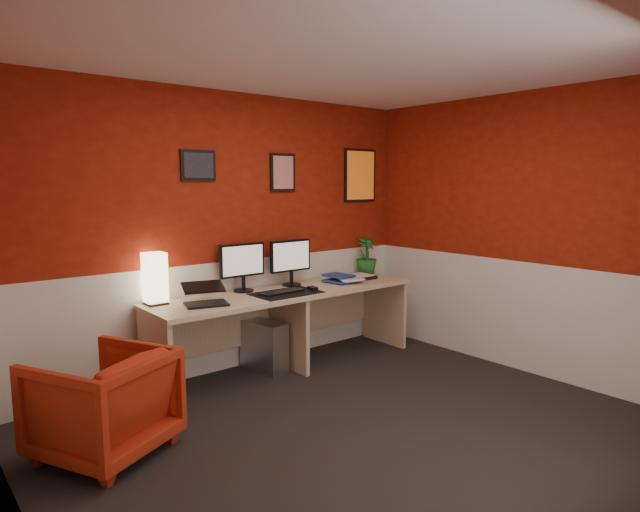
{
  "coord_description": "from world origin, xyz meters",
  "views": [
    {
      "loc": [
        -2.45,
        -2.5,
        1.71
      ],
      "look_at": [
        0.6,
        1.21,
        1.05
      ],
      "focal_mm": 30.27,
      "sensor_mm": 36.0,
      "label": 1
    }
  ],
  "objects_px": {
    "monitor_right": "(291,255)",
    "shoji_lamp": "(155,280)",
    "laptop": "(206,292)",
    "zen_tray": "(357,278)",
    "potted_plant": "(366,256)",
    "desk": "(288,329)",
    "armchair": "(103,403)",
    "monitor_left": "(243,260)",
    "pc_tower": "(264,345)"
  },
  "relations": [
    {
      "from": "monitor_right",
      "to": "shoji_lamp",
      "type": "bearing_deg",
      "value": 177.77
    },
    {
      "from": "monitor_right",
      "to": "laptop",
      "type": "bearing_deg",
      "value": -166.96
    },
    {
      "from": "laptop",
      "to": "zen_tray",
      "type": "xyz_separation_m",
      "value": [
        1.74,
        0.09,
        -0.09
      ]
    },
    {
      "from": "potted_plant",
      "to": "laptop",
      "type": "bearing_deg",
      "value": -172.74
    },
    {
      "from": "shoji_lamp",
      "to": "zen_tray",
      "type": "relative_size",
      "value": 1.14
    },
    {
      "from": "desk",
      "to": "shoji_lamp",
      "type": "distance_m",
      "value": 1.3
    },
    {
      "from": "desk",
      "to": "armchair",
      "type": "height_order",
      "value": "desk"
    },
    {
      "from": "laptop",
      "to": "zen_tray",
      "type": "distance_m",
      "value": 1.75
    },
    {
      "from": "potted_plant",
      "to": "zen_tray",
      "type": "bearing_deg",
      "value": -150.61
    },
    {
      "from": "monitor_left",
      "to": "monitor_right",
      "type": "distance_m",
      "value": 0.51
    },
    {
      "from": "pc_tower",
      "to": "armchair",
      "type": "xyz_separation_m",
      "value": [
        -1.64,
        -0.67,
        0.11
      ]
    },
    {
      "from": "monitor_left",
      "to": "potted_plant",
      "type": "bearing_deg",
      "value": -0.78
    },
    {
      "from": "monitor_right",
      "to": "pc_tower",
      "type": "xyz_separation_m",
      "value": [
        -0.37,
        -0.07,
        -0.8
      ]
    },
    {
      "from": "monitor_left",
      "to": "potted_plant",
      "type": "height_order",
      "value": "monitor_left"
    },
    {
      "from": "monitor_right",
      "to": "armchair",
      "type": "distance_m",
      "value": 2.25
    },
    {
      "from": "shoji_lamp",
      "to": "potted_plant",
      "type": "relative_size",
      "value": 1.01
    },
    {
      "from": "desk",
      "to": "zen_tray",
      "type": "bearing_deg",
      "value": 1.88
    },
    {
      "from": "monitor_right",
      "to": "zen_tray",
      "type": "relative_size",
      "value": 1.66
    },
    {
      "from": "monitor_right",
      "to": "potted_plant",
      "type": "bearing_deg",
      "value": 1.29
    },
    {
      "from": "desk",
      "to": "monitor_left",
      "type": "relative_size",
      "value": 4.48
    },
    {
      "from": "monitor_left",
      "to": "armchair",
      "type": "xyz_separation_m",
      "value": [
        -1.51,
        -0.78,
        -0.69
      ]
    },
    {
      "from": "monitor_right",
      "to": "desk",
      "type": "bearing_deg",
      "value": -134.28
    },
    {
      "from": "monitor_right",
      "to": "pc_tower",
      "type": "height_order",
      "value": "monitor_right"
    },
    {
      "from": "zen_tray",
      "to": "potted_plant",
      "type": "height_order",
      "value": "potted_plant"
    },
    {
      "from": "shoji_lamp",
      "to": "armchair",
      "type": "height_order",
      "value": "shoji_lamp"
    },
    {
      "from": "laptop",
      "to": "pc_tower",
      "type": "bearing_deg",
      "value": 30.81
    },
    {
      "from": "armchair",
      "to": "zen_tray",
      "type": "bearing_deg",
      "value": 165.66
    },
    {
      "from": "potted_plant",
      "to": "pc_tower",
      "type": "distance_m",
      "value": 1.56
    },
    {
      "from": "shoji_lamp",
      "to": "armchair",
      "type": "xyz_separation_m",
      "value": [
        -0.69,
        -0.78,
        -0.6
      ]
    },
    {
      "from": "pc_tower",
      "to": "armchair",
      "type": "relative_size",
      "value": 0.61
    },
    {
      "from": "monitor_left",
      "to": "potted_plant",
      "type": "distance_m",
      "value": 1.53
    },
    {
      "from": "laptop",
      "to": "shoji_lamp",
      "type": "bearing_deg",
      "value": 152.28
    },
    {
      "from": "laptop",
      "to": "monitor_right",
      "type": "bearing_deg",
      "value": 29.21
    },
    {
      "from": "desk",
      "to": "monitor_right",
      "type": "relative_size",
      "value": 4.48
    },
    {
      "from": "monitor_left",
      "to": "pc_tower",
      "type": "relative_size",
      "value": 1.29
    },
    {
      "from": "desk",
      "to": "shoji_lamp",
      "type": "relative_size",
      "value": 6.5
    },
    {
      "from": "shoji_lamp",
      "to": "pc_tower",
      "type": "distance_m",
      "value": 1.19
    },
    {
      "from": "laptop",
      "to": "armchair",
      "type": "relative_size",
      "value": 0.45
    },
    {
      "from": "laptop",
      "to": "monitor_right",
      "type": "xyz_separation_m",
      "value": [
        1.02,
        0.24,
        0.18
      ]
    },
    {
      "from": "desk",
      "to": "potted_plant",
      "type": "bearing_deg",
      "value": 9.47
    },
    {
      "from": "monitor_right",
      "to": "armchair",
      "type": "xyz_separation_m",
      "value": [
        -2.01,
        -0.73,
        -0.69
      ]
    },
    {
      "from": "laptop",
      "to": "zen_tray",
      "type": "relative_size",
      "value": 0.94
    },
    {
      "from": "monitor_left",
      "to": "armchair",
      "type": "bearing_deg",
      "value": -152.75
    },
    {
      "from": "monitor_right",
      "to": "pc_tower",
      "type": "distance_m",
      "value": 0.88
    },
    {
      "from": "pc_tower",
      "to": "monitor_right",
      "type": "bearing_deg",
      "value": 0.9
    },
    {
      "from": "desk",
      "to": "armchair",
      "type": "relative_size",
      "value": 3.55
    },
    {
      "from": "zen_tray",
      "to": "armchair",
      "type": "relative_size",
      "value": 0.48
    },
    {
      "from": "laptop",
      "to": "monitor_left",
      "type": "height_order",
      "value": "monitor_left"
    },
    {
      "from": "shoji_lamp",
      "to": "zen_tray",
      "type": "height_order",
      "value": "shoji_lamp"
    },
    {
      "from": "shoji_lamp",
      "to": "laptop",
      "type": "relative_size",
      "value": 1.21
    }
  ]
}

